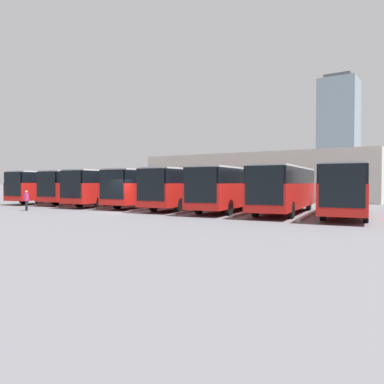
% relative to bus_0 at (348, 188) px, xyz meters
% --- Properties ---
extents(ground_plane, '(600.00, 600.00, 0.00)m').
position_rel_bus_0_xyz_m(ground_plane, '(15.12, 5.72, -1.89)').
color(ground_plane, '#5B5B60').
extents(bus_0, '(4.21, 12.35, 3.40)m').
position_rel_bus_0_xyz_m(bus_0, '(0.00, 0.00, 0.00)').
color(bus_0, red).
rests_on(bus_0, ground_plane).
extents(curb_divider_0, '(1.23, 7.29, 0.15)m').
position_rel_bus_0_xyz_m(curb_divider_0, '(2.16, 1.79, -1.82)').
color(curb_divider_0, '#9E9E99').
rests_on(curb_divider_0, ground_plane).
extents(bus_1, '(4.21, 12.35, 3.40)m').
position_rel_bus_0_xyz_m(bus_1, '(4.32, 0.04, 0.00)').
color(bus_1, red).
rests_on(bus_1, ground_plane).
extents(curb_divider_1, '(1.23, 7.29, 0.15)m').
position_rel_bus_0_xyz_m(curb_divider_1, '(6.48, 1.83, -1.82)').
color(curb_divider_1, '#9E9E99').
rests_on(curb_divider_1, ground_plane).
extents(bus_2, '(4.21, 12.35, 3.40)m').
position_rel_bus_0_xyz_m(bus_2, '(8.64, 0.20, 0.00)').
color(bus_2, red).
rests_on(bus_2, ground_plane).
extents(curb_divider_2, '(1.23, 7.29, 0.15)m').
position_rel_bus_0_xyz_m(curb_divider_2, '(10.80, 2.00, -1.82)').
color(curb_divider_2, '#9E9E99').
rests_on(curb_divider_2, ground_plane).
extents(bus_3, '(4.21, 12.35, 3.40)m').
position_rel_bus_0_xyz_m(bus_3, '(12.96, 0.00, 0.00)').
color(bus_3, red).
rests_on(bus_3, ground_plane).
extents(curb_divider_3, '(1.23, 7.29, 0.15)m').
position_rel_bus_0_xyz_m(curb_divider_3, '(15.12, 1.79, -1.82)').
color(curb_divider_3, '#9E9E99').
rests_on(curb_divider_3, ground_plane).
extents(bus_4, '(4.21, 12.35, 3.40)m').
position_rel_bus_0_xyz_m(bus_4, '(17.27, -0.42, 0.00)').
color(bus_4, red).
rests_on(bus_4, ground_plane).
extents(curb_divider_4, '(1.23, 7.29, 0.15)m').
position_rel_bus_0_xyz_m(curb_divider_4, '(19.44, 1.37, -1.82)').
color(curb_divider_4, '#9E9E99').
rests_on(curb_divider_4, ground_plane).
extents(bus_5, '(4.21, 12.35, 3.40)m').
position_rel_bus_0_xyz_m(bus_5, '(21.59, 0.06, 0.00)').
color(bus_5, red).
rests_on(bus_5, ground_plane).
extents(curb_divider_5, '(1.23, 7.29, 0.15)m').
position_rel_bus_0_xyz_m(curb_divider_5, '(23.75, 1.86, -1.82)').
color(curb_divider_5, '#9E9E99').
rests_on(curb_divider_5, ground_plane).
extents(bus_6, '(4.21, 12.35, 3.40)m').
position_rel_bus_0_xyz_m(bus_6, '(25.91, -0.67, 0.00)').
color(bus_6, red).
rests_on(bus_6, ground_plane).
extents(curb_divider_6, '(1.23, 7.29, 0.15)m').
position_rel_bus_0_xyz_m(curb_divider_6, '(28.07, 1.13, -1.82)').
color(curb_divider_6, '#9E9E99').
rests_on(curb_divider_6, ground_plane).
extents(bus_7, '(4.21, 12.35, 3.40)m').
position_rel_bus_0_xyz_m(bus_7, '(30.23, -0.01, 0.00)').
color(bus_7, red).
rests_on(bus_7, ground_plane).
extents(pedestrian, '(0.51, 0.51, 1.62)m').
position_rel_bus_0_xyz_m(pedestrian, '(22.59, 8.88, -1.02)').
color(pedestrian, black).
rests_on(pedestrian, ground_plane).
extents(station_building, '(30.80, 12.23, 5.99)m').
position_rel_bus_0_xyz_m(station_building, '(15.12, -20.35, 1.14)').
color(station_building, beige).
rests_on(station_building, ground_plane).
extents(office_tower, '(20.26, 20.26, 62.80)m').
position_rel_bus_0_xyz_m(office_tower, '(42.49, -198.66, 28.91)').
color(office_tower, '#93A8B7').
rests_on(office_tower, ground_plane).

